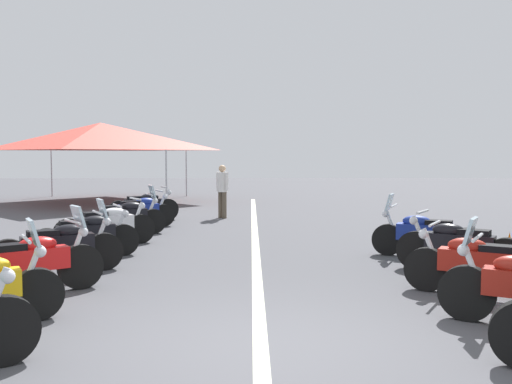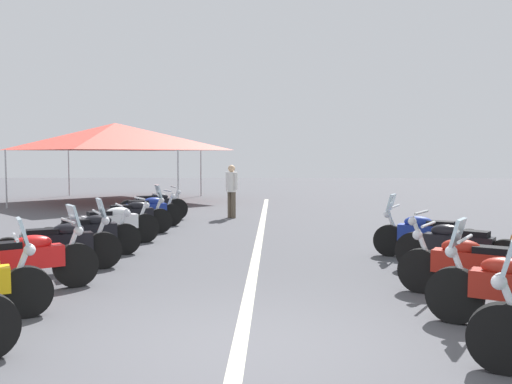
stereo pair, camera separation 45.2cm
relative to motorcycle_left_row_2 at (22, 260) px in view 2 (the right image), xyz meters
name	(u,v)px [view 2 (the right image)]	position (x,y,z in m)	size (l,w,h in m)	color
ground_plane	(239,349)	(-2.14, -3.15, -0.47)	(80.00, 80.00, 0.00)	#4C4C51
lane_centre_stripe	(257,251)	(3.58, -3.15, -0.47)	(25.93, 0.16, 0.01)	beige
motorcycle_left_row_2	(22,260)	(0.00, 0.00, 0.00)	(1.40, 1.86, 1.21)	black
motorcycle_left_row_3	(59,244)	(1.43, 0.03, -0.01)	(1.13, 1.93, 1.20)	black
motorcycle_left_row_4	(89,234)	(2.83, -0.01, -0.02)	(1.05, 1.84, 0.98)	black
motorcycle_left_row_5	(111,224)	(4.22, -0.02, -0.01)	(1.28, 1.90, 1.00)	black
motorcycle_left_row_6	(132,216)	(5.84, -0.05, -0.01)	(1.02, 1.92, 1.19)	black
motorcycle_left_row_7	(147,211)	(7.18, -0.13, -0.02)	(1.08, 1.79, 0.98)	black
motorcycle_left_row_8	(154,205)	(8.67, 0.02, -0.02)	(1.04, 1.92, 0.99)	black
motorcycle_right_row_2	(473,266)	(-0.09, -6.16, -0.02)	(1.17, 1.86, 0.99)	black
motorcycle_right_row_3	(457,247)	(1.41, -6.42, -0.01)	(1.24, 1.80, 1.00)	black
motorcycle_right_row_4	(426,235)	(2.84, -6.31, -0.01)	(1.03, 1.90, 1.19)	black
traffic_cone_2	(511,253)	(1.86, -7.46, -0.18)	(0.36, 0.36, 0.61)	orange
bystander_1	(232,187)	(9.47, -2.19, 0.47)	(0.42, 0.39, 1.61)	brown
event_tent	(115,137)	(15.31, 2.99, 2.18)	(6.86, 6.86, 3.20)	#E54C3F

